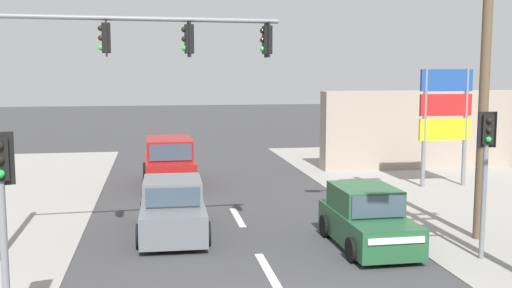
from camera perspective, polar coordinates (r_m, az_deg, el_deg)
The scene contains 11 objects.
lane_dash_mid at distance 13.93m, azimuth 1.11°, elevation -11.87°, with size 0.20×2.40×0.01m, color silver.
lane_dash_far at distance 18.67m, azimuth -1.77°, elevation -6.98°, with size 0.20×2.40×0.01m, color silver.
utility_pole_midground_right at distance 16.76m, azimuth 20.73°, elevation 10.09°, with size 3.78×0.62×10.35m.
traffic_signal_mast at distance 14.31m, azimuth -15.33°, elevation 6.14°, with size 6.88×0.74×6.00m.
pedestal_signal_right_kerb at distance 15.08m, azimuth 21.03°, elevation -1.44°, with size 0.44×0.30×3.56m.
pedestal_signal_left_kerb at distance 10.26m, azimuth -23.05°, elevation -5.31°, with size 0.43×0.31×3.56m.
shopping_plaza_sign at distance 24.29m, azimuth 17.60°, elevation 3.05°, with size 2.10×0.16×4.60m.
shopfront_wall_far at distance 29.36m, azimuth 17.72°, elevation 1.35°, with size 12.00×1.00×3.60m, color #A39384.
hatchback_oncoming_near at distance 15.79m, azimuth 10.52°, elevation -7.07°, with size 1.80×3.65×1.53m.
suv_receding_far at distance 23.90m, azimuth -8.28°, elevation -1.82°, with size 2.12×4.57×1.90m.
sedan_kerbside_parked at distance 16.83m, azimuth -7.93°, elevation -6.14°, with size 1.96×4.27×1.56m.
Camera 1 is at (-2.46, -9.95, 4.50)m, focal length 42.00 mm.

